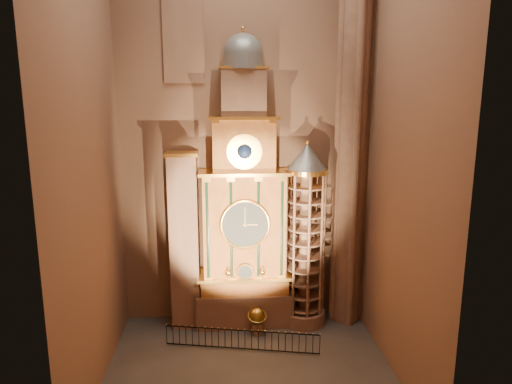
{
  "coord_description": "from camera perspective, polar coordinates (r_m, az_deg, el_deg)",
  "views": [
    {
      "loc": [
        -1.18,
        -20.1,
        13.08
      ],
      "look_at": [
        0.54,
        3.0,
        8.32
      ],
      "focal_mm": 32.0,
      "sensor_mm": 36.0,
      "label": 1
    }
  ],
  "objects": [
    {
      "name": "gothic_pier",
      "position": [
        26.22,
        11.97,
        6.82
      ],
      "size": [
        2.04,
        2.04,
        22.0
      ],
      "color": "#8C634C",
      "rests_on": "floor"
    },
    {
      "name": "stair_turret",
      "position": [
        26.42,
        6.18,
        -5.65
      ],
      "size": [
        2.5,
        2.5,
        10.8
      ],
      "color": "#8C634C",
      "rests_on": "floor"
    },
    {
      "name": "wall_left",
      "position": [
        21.03,
        -20.38,
        5.22
      ],
      "size": [
        0.0,
        22.0,
        22.0
      ],
      "primitive_type": "plane",
      "rotation": [
        1.57,
        0.0,
        1.57
      ],
      "color": "#886049",
      "rests_on": "floor"
    },
    {
      "name": "wall_back",
      "position": [
        26.21,
        -1.67,
        7.06
      ],
      "size": [
        22.0,
        0.0,
        22.0
      ],
      "primitive_type": "plane",
      "rotation": [
        1.57,
        0.0,
        0.0
      ],
      "color": "#886049",
      "rests_on": "floor"
    },
    {
      "name": "stained_glass_window",
      "position": [
        26.32,
        -9.11,
        18.95
      ],
      "size": [
        2.2,
        0.14,
        5.2
      ],
      "color": "navy",
      "rests_on": "wall_back"
    },
    {
      "name": "wall_right",
      "position": [
        21.81,
        17.9,
        5.59
      ],
      "size": [
        0.0,
        22.0,
        22.0
      ],
      "primitive_type": "plane",
      "rotation": [
        1.57,
        0.0,
        -1.57
      ],
      "color": "#886049",
      "rests_on": "floor"
    },
    {
      "name": "astronomical_clock",
      "position": [
        25.9,
        -1.51,
        -2.7
      ],
      "size": [
        5.6,
        2.41,
        16.7
      ],
      "color": "#8C634C",
      "rests_on": "floor"
    },
    {
      "name": "floor",
      "position": [
        24.01,
        -0.8,
        -21.38
      ],
      "size": [
        14.0,
        14.0,
        0.0
      ],
      "primitive_type": "plane",
      "color": "#383330",
      "rests_on": "ground"
    },
    {
      "name": "portrait_tower",
      "position": [
        26.4,
        -8.92,
        -6.01
      ],
      "size": [
        1.8,
        1.6,
        10.2
      ],
      "color": "#8C634C",
      "rests_on": "floor"
    },
    {
      "name": "iron_railing",
      "position": [
        25.26,
        -1.81,
        -17.97
      ],
      "size": [
        8.02,
        1.68,
        1.11
      ],
      "color": "black",
      "rests_on": "floor"
    },
    {
      "name": "celestial_globe",
      "position": [
        26.6,
        0.15,
        -15.54
      ],
      "size": [
        1.12,
        1.06,
        1.56
      ],
      "color": "#8C634C",
      "rests_on": "floor"
    }
  ]
}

